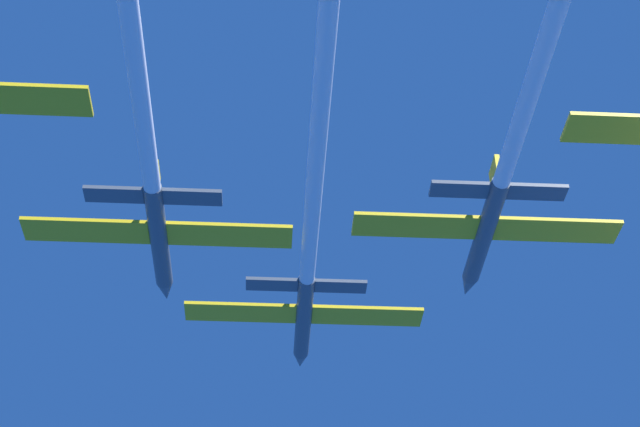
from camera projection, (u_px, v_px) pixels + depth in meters
The scene contains 3 objects.
jet_lead at pixel (311, 221), 62.84m from camera, with size 17.04×46.13×2.82m.
jet_left_wing at pixel (142, 110), 54.35m from camera, with size 17.04×46.61×2.82m.
jet_right_wing at pixel (527, 102), 54.21m from camera, with size 17.04×47.00×2.82m.
Camera 1 is at (-2.64, -62.92, -36.82)m, focal length 56.30 mm.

